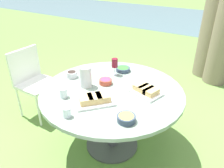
{
  "coord_description": "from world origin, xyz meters",
  "views": [
    {
      "loc": [
        0.99,
        -1.57,
        1.79
      ],
      "look_at": [
        0.0,
        0.0,
        0.78
      ],
      "focal_mm": 35.0,
      "sensor_mm": 36.0,
      "label": 1
    }
  ],
  "objects_px": {
    "chair_near_left": "(32,78)",
    "wine_glass": "(115,63)",
    "dining_table": "(112,98)",
    "water_pitcher": "(86,77)"
  },
  "relations": [
    {
      "from": "water_pitcher",
      "to": "wine_glass",
      "type": "xyz_separation_m",
      "value": [
        0.1,
        0.38,
        0.03
      ]
    },
    {
      "from": "dining_table",
      "to": "wine_glass",
      "type": "height_order",
      "value": "wine_glass"
    },
    {
      "from": "water_pitcher",
      "to": "wine_glass",
      "type": "distance_m",
      "value": 0.39
    },
    {
      "from": "chair_near_left",
      "to": "wine_glass",
      "type": "xyz_separation_m",
      "value": [
        1.05,
        0.3,
        0.33
      ]
    },
    {
      "from": "dining_table",
      "to": "chair_near_left",
      "type": "relative_size",
      "value": 1.58
    },
    {
      "from": "chair_near_left",
      "to": "dining_table",
      "type": "bearing_deg",
      "value": 0.19
    },
    {
      "from": "dining_table",
      "to": "water_pitcher",
      "type": "xyz_separation_m",
      "value": [
        -0.26,
        -0.08,
        0.21
      ]
    },
    {
      "from": "dining_table",
      "to": "chair_near_left",
      "type": "bearing_deg",
      "value": -179.81
    },
    {
      "from": "dining_table",
      "to": "wine_glass",
      "type": "relative_size",
      "value": 7.44
    },
    {
      "from": "water_pitcher",
      "to": "chair_near_left",
      "type": "bearing_deg",
      "value": 175.46
    }
  ]
}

